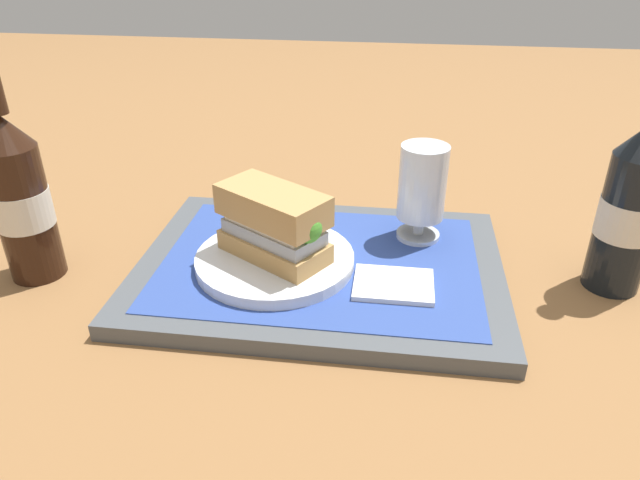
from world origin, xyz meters
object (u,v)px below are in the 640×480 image
sandwich (275,224)px  beer_glass (422,190)px  plate (275,260)px  second_bottle (20,197)px  beer_bottle (630,207)px

sandwich → beer_glass: 0.19m
plate → beer_glass: 0.20m
sandwich → beer_glass: (0.17, 0.10, 0.01)m
second_bottle → sandwich: bearing=4.4°
beer_glass → sandwich: bearing=-150.1°
beer_bottle → second_bottle: size_ratio=1.00×
beer_glass → beer_bottle: size_ratio=0.47×
beer_bottle → beer_glass: bearing=167.3°
plate → beer_glass: bearing=29.1°
beer_bottle → second_bottle: same height
beer_glass → second_bottle: second_bottle is taller
sandwich → beer_bottle: bearing=38.8°
plate → second_bottle: second_bottle is taller
plate → second_bottle: (-0.29, -0.02, 0.08)m
sandwich → second_bottle: 0.30m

